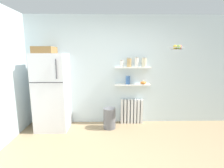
{
  "coord_description": "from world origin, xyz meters",
  "views": [
    {
      "loc": [
        -0.26,
        -2.01,
        1.7
      ],
      "look_at": [
        -0.18,
        1.6,
        1.05
      ],
      "focal_mm": 26.65,
      "sensor_mm": 36.0,
      "label": 1
    }
  ],
  "objects": [
    {
      "name": "trash_bin",
      "position": [
        -0.24,
        1.63,
        0.24
      ],
      "size": [
        0.28,
        0.28,
        0.48
      ],
      "primitive_type": "cylinder",
      "color": "slate",
      "rests_on": "ground_plane"
    },
    {
      "name": "back_wall",
      "position": [
        0.0,
        2.05,
        1.3
      ],
      "size": [
        7.04,
        0.1,
        2.6
      ],
      "primitive_type": "cube",
      "color": "silver",
      "rests_on": "ground_plane"
    },
    {
      "name": "wall_shelf_upper",
      "position": [
        0.32,
        1.89,
        1.39
      ],
      "size": [
        0.84,
        0.22,
        0.02
      ],
      "primitive_type": "cube",
      "color": "white"
    },
    {
      "name": "storage_jar_3",
      "position": [
        0.58,
        1.89,
        1.51
      ],
      "size": [
        0.11,
        0.11,
        0.22
      ],
      "color": "beige",
      "rests_on": "wall_shelf_upper"
    },
    {
      "name": "refrigerator",
      "position": [
        -1.53,
        1.68,
        0.89
      ],
      "size": [
        0.7,
        0.67,
        1.86
      ],
      "color": "silver",
      "rests_on": "ground_plane"
    },
    {
      "name": "storage_jar_1",
      "position": [
        0.23,
        1.89,
        1.51
      ],
      "size": [
        0.11,
        0.11,
        0.22
      ],
      "color": "tan",
      "rests_on": "wall_shelf_upper"
    },
    {
      "name": "wall_shelf_lower",
      "position": [
        0.32,
        1.89,
        0.98
      ],
      "size": [
        0.84,
        0.22,
        0.02
      ],
      "primitive_type": "cube",
      "color": "white"
    },
    {
      "name": "ground_plane",
      "position": [
        0.0,
        0.5,
        0.0
      ],
      "size": [
        7.04,
        7.04,
        0.0
      ],
      "primitive_type": "plane",
      "color": "#9E8460"
    },
    {
      "name": "storage_jar_2",
      "position": [
        0.4,
        1.89,
        1.52
      ],
      "size": [
        0.09,
        0.09,
        0.23
      ],
      "color": "silver",
      "rests_on": "wall_shelf_upper"
    },
    {
      "name": "radiator",
      "position": [
        0.32,
        1.92,
        0.3
      ],
      "size": [
        0.55,
        0.12,
        0.6
      ],
      "color": "white",
      "rests_on": "ground_plane"
    },
    {
      "name": "storage_jar_0",
      "position": [
        0.05,
        1.89,
        1.48
      ],
      "size": [
        0.09,
        0.09,
        0.17
      ],
      "color": "silver",
      "rests_on": "wall_shelf_upper"
    },
    {
      "name": "hanging_fruit_basket",
      "position": [
        1.18,
        1.49,
        1.83
      ],
      "size": [
        0.31,
        0.31,
        0.1
      ],
      "color": "#B2B2B7"
    },
    {
      "name": "shelf_bowl",
      "position": [
        0.58,
        1.89,
        1.03
      ],
      "size": [
        0.15,
        0.15,
        0.07
      ],
      "primitive_type": "ellipsoid",
      "color": "orange",
      "rests_on": "wall_shelf_lower"
    },
    {
      "name": "vase",
      "position": [
        0.21,
        1.89,
        1.09
      ],
      "size": [
        0.1,
        0.1,
        0.19
      ],
      "primitive_type": "cylinder",
      "color": "#38609E",
      "rests_on": "wall_shelf_lower"
    }
  ]
}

